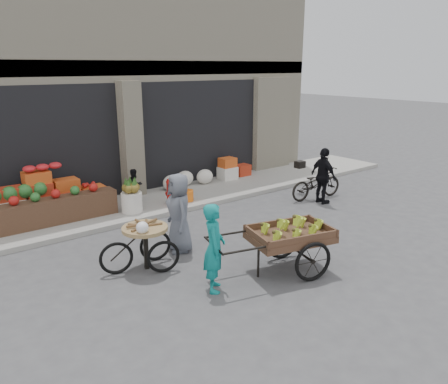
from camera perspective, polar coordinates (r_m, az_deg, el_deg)
ground at (r=8.86m, az=3.14°, el=-8.27°), size 80.00×80.00×0.00m
sidewalk at (r=12.03m, az=-9.72°, el=-1.48°), size 18.00×2.20×0.12m
building at (r=15.07m, az=-17.70°, el=14.35°), size 14.00×6.45×7.00m
fruit_display at (r=11.23m, az=-21.76°, el=-0.45°), size 3.10×1.12×1.24m
pineapple_bin at (r=11.19m, az=-11.95°, el=-1.30°), size 0.52×0.52×0.50m
fire_hydrant at (r=11.60m, az=-7.01°, el=0.26°), size 0.22×0.22×0.71m
orange_bucket at (r=11.88m, az=-4.78°, el=-0.47°), size 0.32×0.32×0.30m
right_bay_goods at (r=13.76m, az=-1.38°, el=2.51°), size 3.35×0.60×0.70m
seated_person at (r=11.82m, az=-11.56°, el=0.75°), size 0.51×0.43×0.93m
banana_cart at (r=8.01m, az=8.32°, el=-5.32°), size 2.64×1.56×1.03m
vendor_woman at (r=7.29m, az=-1.30°, el=-7.28°), size 0.62×0.67×1.53m
tricycle_cart at (r=8.22m, az=-10.28°, el=-6.25°), size 1.46×1.02×0.95m
vendor_grey at (r=8.84m, az=-5.90°, el=-2.71°), size 0.70×0.90×1.63m
bicycle at (r=12.66m, az=11.96°, el=1.13°), size 1.78×0.82×0.90m
cyclist at (r=12.19m, az=12.86°, el=2.05°), size 0.49×0.95×1.54m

